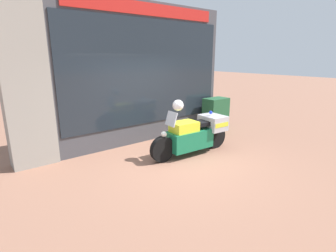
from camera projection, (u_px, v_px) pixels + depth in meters
The scene contains 6 objects.
ground_plane at pixel (178, 162), 6.23m from camera, with size 60.00×60.00×0.00m, color #8E604C.
shop_building at pixel (118, 75), 6.97m from camera, with size 6.31×0.55×3.86m.
window_display at pixel (145, 124), 7.89m from camera, with size 4.90×0.30×1.86m.
paramedic_motorcycle at pixel (195, 133), 6.67m from camera, with size 2.36×0.71×1.18m.
utility_cabinet at pixel (216, 114), 8.84m from camera, with size 0.82×0.51×1.08m, color #235633.
white_helmet at pixel (178, 105), 6.16m from camera, with size 0.26×0.26×0.26m, color white.
Camera 1 is at (-3.81, -4.37, 2.43)m, focal length 28.00 mm.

